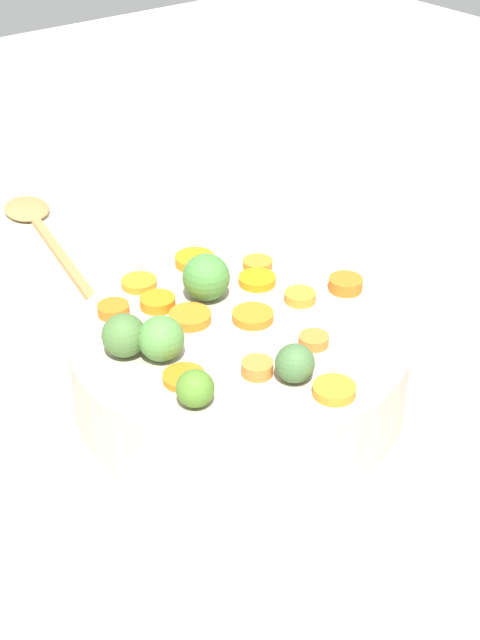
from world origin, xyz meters
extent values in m
cube|color=silver|center=(0.00, 0.00, 0.01)|extent=(2.40, 2.40, 0.02)
cylinder|color=#BEAC9A|center=(0.01, 0.01, 0.06)|extent=(0.29, 0.29, 0.07)
cylinder|color=orange|center=(-0.02, 0.12, 0.09)|extent=(0.04, 0.04, 0.01)
cylinder|color=orange|center=(-0.02, 0.04, 0.10)|extent=(0.04, 0.04, 0.01)
cylinder|color=orange|center=(0.04, 0.12, 0.10)|extent=(0.05, 0.05, 0.01)
cylinder|color=orange|center=(0.13, 0.00, 0.10)|extent=(0.04, 0.04, 0.01)
cylinder|color=orange|center=(-0.07, -0.02, 0.09)|extent=(0.04, 0.04, 0.01)
cylinder|color=orange|center=(0.01, -0.11, 0.10)|extent=(0.05, 0.05, 0.01)
cylinder|color=orange|center=(0.09, 0.08, 0.09)|extent=(0.04, 0.04, 0.01)
cylinder|color=orange|center=(0.08, 0.01, 0.10)|extent=(0.03, 0.03, 0.01)
cylinder|color=orange|center=(0.03, 0.01, 0.09)|extent=(0.05, 0.05, 0.01)
cylinder|color=orange|center=(-0.03, 0.08, 0.10)|extent=(0.03, 0.03, 0.01)
cylinder|color=orange|center=(-0.02, -0.05, 0.10)|extent=(0.04, 0.04, 0.01)
cylinder|color=orange|center=(0.07, 0.06, 0.09)|extent=(0.05, 0.05, 0.01)
cylinder|color=orange|center=(-0.06, 0.09, 0.10)|extent=(0.04, 0.04, 0.01)
cylinder|color=orange|center=(0.04, -0.05, 0.10)|extent=(0.03, 0.03, 0.01)
sphere|color=#4E7C27|center=(-0.08, -0.05, 0.11)|extent=(0.03, 0.03, 0.03)
sphere|color=#51893E|center=(-0.07, 0.01, 0.11)|extent=(0.04, 0.04, 0.04)
sphere|color=#446D3A|center=(0.00, -0.08, 0.11)|extent=(0.03, 0.03, 0.03)
sphere|color=#476F35|center=(-0.09, 0.03, 0.11)|extent=(0.04, 0.04, 0.04)
sphere|color=#468539|center=(0.02, 0.07, 0.11)|extent=(0.04, 0.04, 0.04)
cube|color=#B17A45|center=(0.00, 0.31, 0.02)|extent=(0.06, 0.26, 0.01)
ellipsoid|color=#B17A45|center=(0.03, 0.46, 0.03)|extent=(0.07, 0.08, 0.01)
camera|label=1|loc=(-0.39, -0.51, 0.52)|focal=51.05mm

